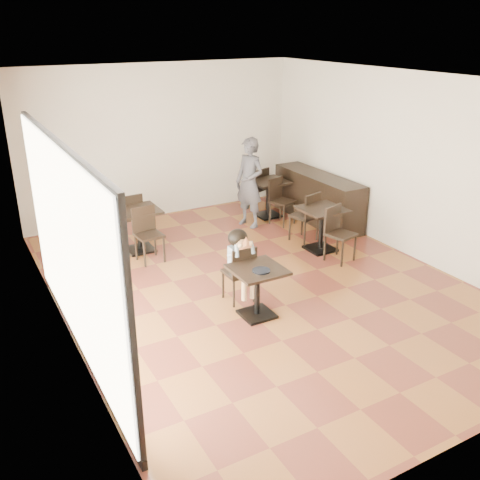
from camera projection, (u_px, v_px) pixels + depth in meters
floor at (259, 285)px, 8.63m from camera, size 6.00×8.00×0.01m
ceiling at (262, 79)px, 7.42m from camera, size 6.00×8.00×0.01m
wall_back at (162, 142)px, 11.26m from camera, size 6.00×0.01×3.20m
wall_left at (55, 223)px, 6.67m from camera, size 0.01×8.00×3.20m
wall_right at (406, 165)px, 9.38m from camera, size 0.01×8.00×3.20m
storefront_window at (69, 251)px, 6.36m from camera, size 0.04×4.50×2.60m
child_table at (257, 292)px, 7.58m from camera, size 0.71×0.71×0.75m
child_chair at (238, 273)px, 8.00m from camera, size 0.41×0.41×0.90m
child at (238, 266)px, 7.95m from camera, size 0.41×0.57×1.14m
plate at (261, 271)px, 7.36m from camera, size 0.25×0.25×0.02m
pizza_slice at (245, 244)px, 7.64m from camera, size 0.26×0.20×0.06m
adult_patron at (250, 183)px, 10.81m from camera, size 0.63×0.77×1.84m
cafe_table_mid at (321, 229)px, 9.81m from camera, size 0.94×0.94×0.81m
cafe_table_left at (139, 230)px, 9.78m from camera, size 0.82×0.82×0.80m
cafe_table_back at (268, 199)px, 11.54m from camera, size 0.96×0.96×0.80m
chair_mid_a at (304, 216)px, 10.22m from camera, size 0.54×0.54×0.98m
chair_mid_b at (341, 235)px, 9.33m from camera, size 0.54×0.54×0.98m
chair_left_a at (129, 217)px, 10.20m from camera, size 0.47×0.47×0.97m
chair_left_b at (149, 236)px, 9.31m from camera, size 0.47×0.47×0.97m
chair_back_a at (255, 189)px, 11.96m from camera, size 0.55×0.55×0.96m
chair_back_b at (283, 202)px, 11.07m from camera, size 0.55×0.55×0.96m
service_counter at (318, 198)px, 11.26m from camera, size 0.60×2.40×1.00m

